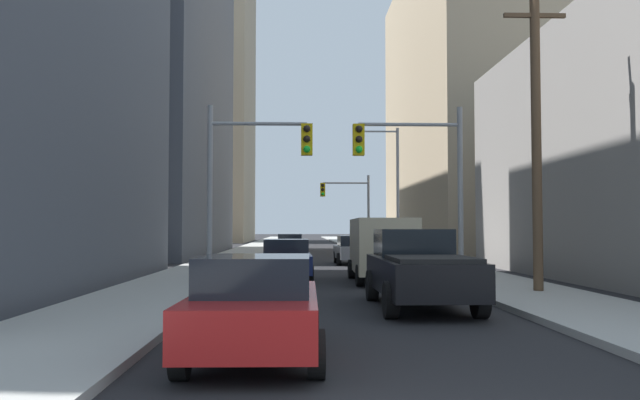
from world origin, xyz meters
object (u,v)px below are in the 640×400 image
object	(u,v)px
traffic_signal_near_left	(254,165)
traffic_signal_near_right	(414,165)
sedan_navy	(286,260)
sedan_grey	(354,250)
cargo_van_beige	(382,246)
pickup_truck_black	(419,269)
sedan_red	(255,306)
traffic_signal_far_right	(347,201)
sedan_white	(290,245)

from	to	relation	value
traffic_signal_near_left	traffic_signal_near_right	xyz separation A→B (m)	(5.32, 0.00, 0.01)
sedan_navy	sedan_grey	distance (m)	11.30
cargo_van_beige	traffic_signal_near_right	xyz separation A→B (m)	(0.86, -1.66, 2.75)
pickup_truck_black	sedan_red	size ratio (longest dim) A/B	1.28
traffic_signal_far_right	traffic_signal_near_right	bearing A→B (deg)	-89.89
pickup_truck_black	sedan_red	xyz separation A→B (m)	(-3.56, -6.00, -0.16)
sedan_red	traffic_signal_far_right	bearing A→B (deg)	83.68
cargo_van_beige	sedan_red	bearing A→B (deg)	-105.06
sedan_grey	sedan_white	xyz separation A→B (m)	(-3.50, 9.79, 0.00)
pickup_truck_black	sedan_grey	size ratio (longest dim) A/B	1.27
pickup_truck_black	traffic_signal_near_left	distance (m)	7.93
cargo_van_beige	sedan_navy	xyz separation A→B (m)	(-3.44, 0.66, -0.52)
traffic_signal_near_left	traffic_signal_near_right	size ratio (longest dim) A/B	1.00
cargo_van_beige	sedan_grey	size ratio (longest dim) A/B	1.23
sedan_navy	traffic_signal_far_right	xyz separation A→B (m)	(4.25, 26.01, 3.27)
sedan_white	traffic_signal_near_right	xyz separation A→B (m)	(4.40, -22.89, 3.27)
sedan_red	sedan_white	size ratio (longest dim) A/B	1.00
pickup_truck_black	sedan_white	bearing A→B (deg)	96.86
sedan_white	traffic_signal_near_left	xyz separation A→B (m)	(-0.92, -22.89, 3.26)
sedan_grey	sedan_white	world-z (taller)	same
cargo_van_beige	traffic_signal_near_right	bearing A→B (deg)	-62.57
sedan_white	traffic_signal_near_left	distance (m)	23.14
traffic_signal_near_right	pickup_truck_black	bearing A→B (deg)	-99.14
pickup_truck_black	traffic_signal_near_right	size ratio (longest dim) A/B	0.90
traffic_signal_far_right	cargo_van_beige	bearing A→B (deg)	-91.74
sedan_red	traffic_signal_near_right	xyz separation A→B (m)	(4.50, 11.85, 3.27)
sedan_grey	traffic_signal_near_left	bearing A→B (deg)	-108.63
traffic_signal_near_left	traffic_signal_far_right	distance (m)	28.83
pickup_truck_black	sedan_navy	world-z (taller)	pickup_truck_black
traffic_signal_near_right	sedan_red	bearing A→B (deg)	-110.80
sedan_grey	traffic_signal_far_right	world-z (taller)	traffic_signal_far_right
cargo_van_beige	sedan_white	size ratio (longest dim) A/B	1.24
sedan_red	traffic_signal_near_left	world-z (taller)	traffic_signal_near_left
cargo_van_beige	traffic_signal_far_right	distance (m)	26.83
sedan_white	traffic_signal_far_right	bearing A→B (deg)	51.41
cargo_van_beige	sedan_navy	size ratio (longest dim) A/B	1.24
cargo_van_beige	sedan_red	size ratio (longest dim) A/B	1.24
sedan_red	traffic_signal_near_left	bearing A→B (deg)	93.95
pickup_truck_black	sedan_white	size ratio (longest dim) A/B	1.28
sedan_white	pickup_truck_black	bearing A→B (deg)	-83.14
pickup_truck_black	traffic_signal_near_right	xyz separation A→B (m)	(0.94, 5.85, 3.11)
sedan_navy	traffic_signal_far_right	bearing A→B (deg)	80.73
pickup_truck_black	cargo_van_beige	bearing A→B (deg)	89.41
sedan_grey	sedan_white	distance (m)	10.40
sedan_white	traffic_signal_near_left	size ratio (longest dim) A/B	0.70
sedan_white	sedan_navy	bearing A→B (deg)	-89.72
pickup_truck_black	traffic_signal_near_right	distance (m)	6.69
sedan_red	traffic_signal_far_right	world-z (taller)	traffic_signal_far_right
cargo_van_beige	traffic_signal_near_left	size ratio (longest dim) A/B	0.88
pickup_truck_black	sedan_red	distance (m)	6.98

